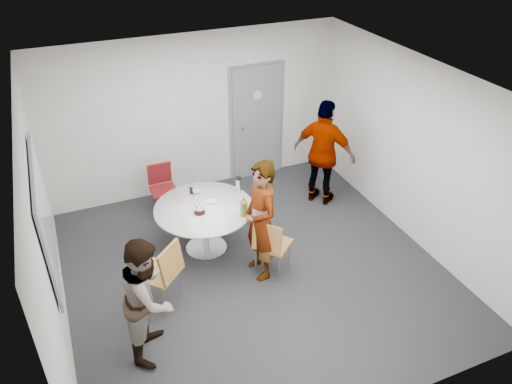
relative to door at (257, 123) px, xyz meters
name	(u,v)px	position (x,y,z in m)	size (l,w,h in m)	color
floor	(254,269)	(-1.10, -2.48, -1.03)	(5.00, 5.00, 0.00)	black
ceiling	(253,85)	(-1.10, -2.48, 1.67)	(5.00, 5.00, 0.00)	silver
wall_back	(195,115)	(-1.10, 0.02, 0.32)	(5.00, 5.00, 0.00)	beige
wall_left	(44,234)	(-3.60, -2.48, 0.32)	(5.00, 5.00, 0.00)	beige
wall_right	(415,152)	(1.40, -2.48, 0.32)	(5.00, 5.00, 0.00)	beige
wall_front	(364,325)	(-1.10, -4.98, 0.32)	(5.00, 5.00, 0.00)	beige
door	(257,123)	(0.00, 0.00, 0.00)	(1.02, 0.17, 2.12)	slate
whiteboard	(45,216)	(-3.56, -2.28, 0.42)	(0.04, 1.90, 1.25)	slate
table	(206,213)	(-1.54, -1.78, -0.39)	(1.41, 1.41, 1.03)	white
chair_near_left	(164,269)	(-2.38, -2.68, -0.44)	(0.66, 0.66, 0.95)	brown
chair_near_right	(270,243)	(-0.93, -2.66, -0.48)	(0.62, 0.62, 0.90)	brown
chair_far	(162,184)	(-1.88, -0.54, -0.52)	(0.41, 0.44, 0.84)	maroon
person_main	(261,221)	(-1.03, -2.57, -0.16)	(0.63, 0.41, 1.73)	#A5C6EA
person_left	(149,297)	(-2.68, -3.29, -0.25)	(0.75, 0.59, 1.55)	white
person_right	(324,154)	(0.64, -1.29, -0.13)	(1.06, 0.44, 1.80)	black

